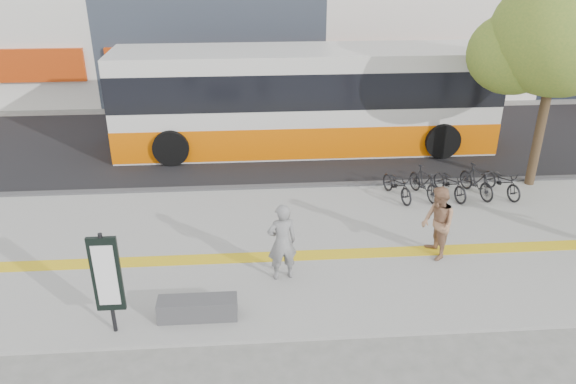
{
  "coord_description": "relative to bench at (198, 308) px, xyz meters",
  "views": [
    {
      "loc": [
        -1.44,
        -10.45,
        7.26
      ],
      "look_at": [
        -0.53,
        2.0,
        1.33
      ],
      "focal_mm": 34.64,
      "sensor_mm": 36.0,
      "label": 1
    }
  ],
  "objects": [
    {
      "name": "curb",
      "position": [
        2.6,
        6.2,
        -0.23
      ],
      "size": [
        40.0,
        0.25,
        0.14
      ],
      "primitive_type": "cube",
      "color": "#343437",
      "rests_on": "ground"
    },
    {
      "name": "street",
      "position": [
        2.6,
        10.2,
        -0.28
      ],
      "size": [
        40.0,
        8.0,
        0.06
      ],
      "primitive_type": "cube",
      "color": "black",
      "rests_on": "ground"
    },
    {
      "name": "bus",
      "position": [
        3.15,
        9.7,
        1.41
      ],
      "size": [
        13.21,
        3.13,
        3.52
      ],
      "color": "beige",
      "rests_on": "street"
    },
    {
      "name": "seated_woman",
      "position": [
        1.8,
        1.32,
        0.69
      ],
      "size": [
        0.74,
        0.56,
        1.84
      ],
      "primitive_type": "imported",
      "rotation": [
        0.0,
        0.0,
        3.34
      ],
      "color": "black",
      "rests_on": "sidewalk"
    },
    {
      "name": "tactile_strip",
      "position": [
        2.6,
        2.2,
        -0.22
      ],
      "size": [
        40.0,
        0.45,
        0.01
      ],
      "primitive_type": "cube",
      "color": "gold",
      "rests_on": "sidewalk"
    },
    {
      "name": "bicycle_row",
      "position": [
        7.0,
        5.2,
        0.21
      ],
      "size": [
        4.14,
        1.69,
        0.93
      ],
      "color": "black",
      "rests_on": "sidewalk"
    },
    {
      "name": "sidewalk",
      "position": [
        2.6,
        2.7,
        -0.27
      ],
      "size": [
        40.0,
        7.0,
        0.08
      ],
      "primitive_type": "cube",
      "color": "gray",
      "rests_on": "ground"
    },
    {
      "name": "signboard",
      "position": [
        -1.6,
        -0.31,
        1.06
      ],
      "size": [
        0.55,
        0.1,
        2.2
      ],
      "color": "black",
      "rests_on": "sidewalk"
    },
    {
      "name": "street_tree",
      "position": [
        9.78,
        6.02,
        4.21
      ],
      "size": [
        4.4,
        3.8,
        6.31
      ],
      "color": "#3E2D1C",
      "rests_on": "sidewalk"
    },
    {
      "name": "pedestrian_tan",
      "position": [
        5.52,
        1.96,
        0.67
      ],
      "size": [
        0.75,
        0.93,
        1.8
      ],
      "primitive_type": "imported",
      "rotation": [
        0.0,
        0.0,
        -1.49
      ],
      "color": "#9A6E51",
      "rests_on": "sidewalk"
    },
    {
      "name": "ground",
      "position": [
        2.6,
        1.2,
        -0.3
      ],
      "size": [
        120.0,
        120.0,
        0.0
      ],
      "primitive_type": "plane",
      "color": "#62635E",
      "rests_on": "ground"
    },
    {
      "name": "bench",
      "position": [
        0.0,
        0.0,
        0.0
      ],
      "size": [
        1.6,
        0.45,
        0.45
      ],
      "primitive_type": "cube",
      "color": "#343437",
      "rests_on": "sidewalk"
    }
  ]
}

